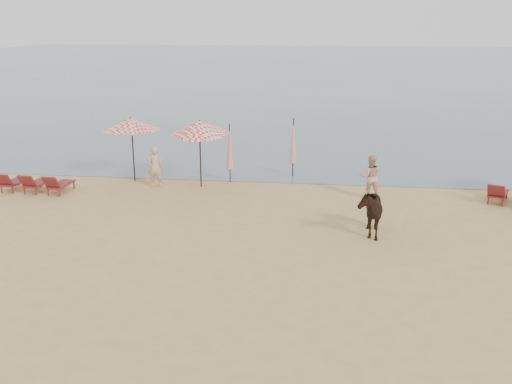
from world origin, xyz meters
TOP-DOWN VIEW (x-y plane):
  - ground at (0.00, 0.00)m, footprint 120.00×120.00m
  - sea at (0.00, 80.00)m, footprint 160.00×140.00m
  - lounger_cluster_left at (-8.83, 7.59)m, footprint 2.60×1.64m
  - umbrella_open_left_a at (-5.60, 9.68)m, footprint 2.30×2.30m
  - umbrella_open_left_b at (-2.70, 9.12)m, footprint 2.16×2.20m
  - umbrella_closed_left at (-1.67, 9.91)m, footprint 0.29×0.29m
  - umbrella_closed_right at (0.80, 11.15)m, footprint 0.30×0.30m
  - cow at (3.50, 4.64)m, footprint 0.88×1.84m
  - beachgoer_left at (-4.48, 8.93)m, footprint 0.68×0.53m
  - beachgoer_right_a at (3.80, 8.44)m, footprint 0.83×0.67m

SIDE VIEW (x-z plane):
  - ground at x=0.00m, z-range 0.00..0.00m
  - sea at x=0.00m, z-range -0.03..0.03m
  - lounger_cluster_left at x=-8.83m, z-range 0.11..0.66m
  - cow at x=3.50m, z-range 0.00..1.54m
  - beachgoer_right_a at x=3.80m, z-range 0.00..1.62m
  - beachgoer_left at x=-4.48m, z-range 0.00..1.63m
  - umbrella_closed_left at x=-1.67m, z-range 0.28..2.68m
  - umbrella_closed_right at x=0.80m, z-range 0.28..2.75m
  - umbrella_open_left_a at x=-5.60m, z-range 1.04..3.66m
  - umbrella_open_left_b at x=-2.70m, z-range 1.01..3.76m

